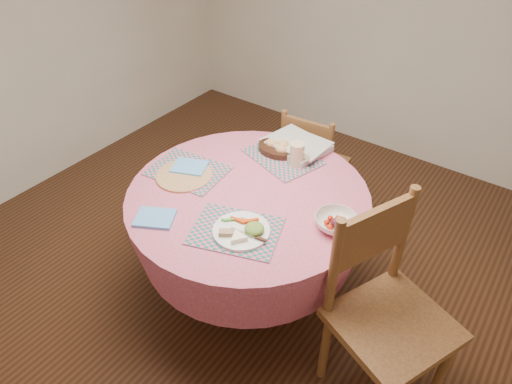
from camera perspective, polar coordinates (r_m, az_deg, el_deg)
ground at (r=2.84m, az=-0.84°, el=-12.15°), size 4.00×4.00×0.00m
dining_table at (r=2.43m, az=-0.95°, el=-3.74°), size 1.24×1.24×0.75m
chair_right at (r=2.14m, az=15.80°, el=-13.82°), size 0.61×0.62×1.04m
chair_back at (r=3.10m, az=6.95°, el=3.60°), size 0.42×0.41×0.85m
placemat_front at (r=2.09m, az=-2.54°, el=-4.88°), size 0.48×0.42×0.01m
placemat_left at (r=2.49m, az=-8.52°, el=2.65°), size 0.43×0.34×0.01m
placemat_back at (r=2.58m, az=3.38°, el=4.42°), size 0.47×0.41×0.01m
wicker_trivet at (r=2.45m, az=-8.97°, el=2.07°), size 0.30×0.30×0.01m
napkin_near at (r=2.20m, az=-12.52°, el=-3.19°), size 0.23×0.21×0.01m
napkin_far at (r=2.50m, az=-8.31°, el=3.12°), size 0.22×0.20×0.01m
dinner_plate at (r=2.07m, az=-1.79°, el=-4.85°), size 0.26×0.26×0.05m
bread_bowl at (r=2.60m, az=2.69°, el=5.56°), size 0.23×0.23×0.08m
latte_mug at (r=2.48m, az=5.21°, el=4.72°), size 0.12×0.08×0.13m
fruit_bowl at (r=2.13m, az=9.93°, el=-3.76°), size 0.21×0.21×0.06m
newspaper_stack at (r=2.65m, az=5.09°, el=5.92°), size 0.39×0.33×0.04m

